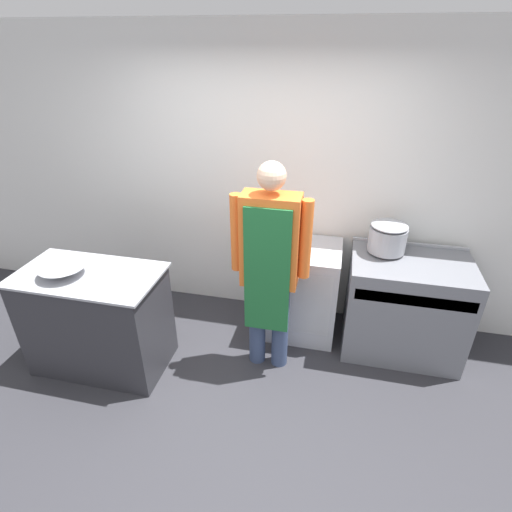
# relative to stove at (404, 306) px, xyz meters

# --- Properties ---
(ground_plane) EXTENTS (14.00, 14.00, 0.00)m
(ground_plane) POSITION_rel_stove_xyz_m (-1.31, -1.25, -0.45)
(ground_plane) COLOR #2D2D33
(wall_back) EXTENTS (8.00, 0.05, 2.70)m
(wall_back) POSITION_rel_stove_xyz_m (-1.31, 0.42, 0.90)
(wall_back) COLOR white
(wall_back) RESTS_ON ground_plane
(prep_counter) EXTENTS (1.15, 0.64, 0.91)m
(prep_counter) POSITION_rel_stove_xyz_m (-2.54, -0.78, 0.00)
(prep_counter) COLOR #2D2D33
(prep_counter) RESTS_ON ground_plane
(stove) EXTENTS (1.00, 0.68, 0.92)m
(stove) POSITION_rel_stove_xyz_m (0.00, 0.00, 0.00)
(stove) COLOR slate
(stove) RESTS_ON ground_plane
(fridge_unit) EXTENTS (0.63, 0.60, 0.89)m
(fridge_unit) POSITION_rel_stove_xyz_m (-0.90, 0.07, -0.01)
(fridge_unit) COLOR silver
(fridge_unit) RESTS_ON ground_plane
(person_cook) EXTENTS (0.62, 0.24, 1.81)m
(person_cook) POSITION_rel_stove_xyz_m (-1.13, -0.47, 0.58)
(person_cook) COLOR #38476B
(person_cook) RESTS_ON ground_plane
(mixing_bowl) EXTENTS (0.36, 0.36, 0.08)m
(mixing_bowl) POSITION_rel_stove_xyz_m (-2.70, -0.84, 0.50)
(mixing_bowl) COLOR #9EA0A8
(mixing_bowl) RESTS_ON prep_counter
(small_bowl) EXTENTS (0.24, 0.24, 0.06)m
(small_bowl) POSITION_rel_stove_xyz_m (-2.84, -0.67, 0.49)
(small_bowl) COLOR #9EA0A8
(small_bowl) RESTS_ON prep_counter
(stock_pot) EXTENTS (0.31, 0.31, 0.26)m
(stock_pot) POSITION_rel_stove_xyz_m (-0.23, 0.12, 0.60)
(stock_pot) COLOR #9EA0A8
(stock_pot) RESTS_ON stove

